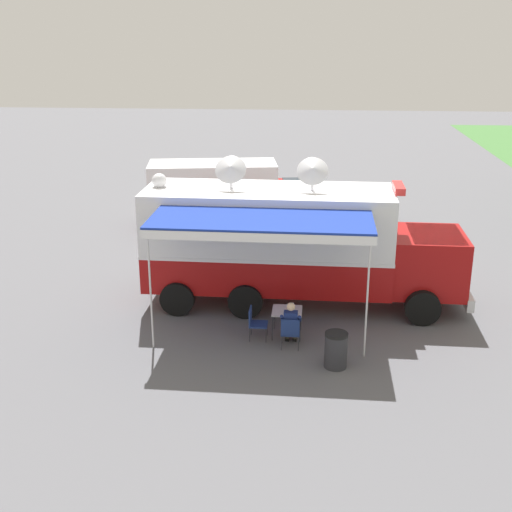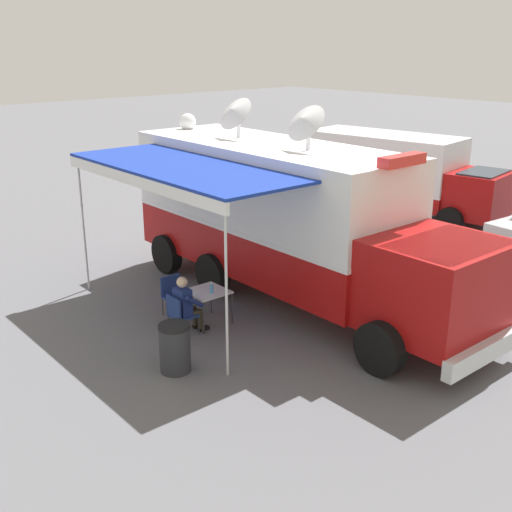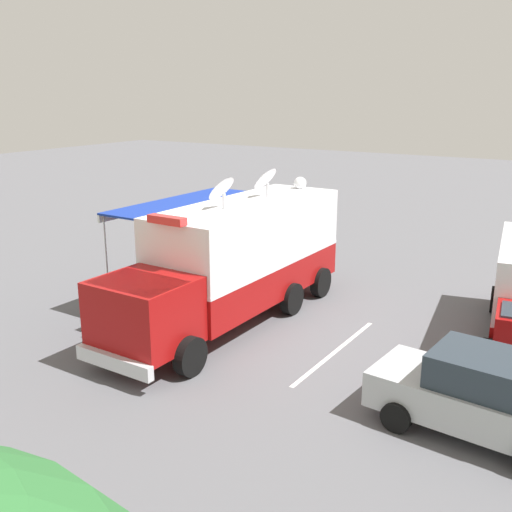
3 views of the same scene
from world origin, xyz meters
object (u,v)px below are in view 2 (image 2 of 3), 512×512
at_px(folding_chair_beside_table, 174,292).
at_px(support_truck, 397,174).
at_px(trash_bin, 175,348).
at_px(folding_chair_at_table, 179,312).
at_px(seated_responder, 187,304).
at_px(folding_table, 207,294).
at_px(water_bottle, 212,288).
at_px(command_truck, 289,217).

distance_m(folding_chair_beside_table, support_truck, 10.78).
bearing_deg(trash_bin, folding_chair_beside_table, -124.06).
bearing_deg(folding_chair_at_table, trash_bin, 51.98).
height_order(seated_responder, support_truck, support_truck).
xyz_separation_m(folding_table, trash_bin, (1.69, 1.25, -0.22)).
relative_size(water_bottle, folding_chair_beside_table, 0.26).
bearing_deg(command_truck, trash_bin, 16.30).
height_order(folding_chair_beside_table, support_truck, support_truck).
height_order(folding_table, folding_chair_at_table, folding_chair_at_table).
distance_m(folding_table, seated_responder, 0.62).
bearing_deg(folding_table, water_bottle, 90.43).
bearing_deg(seated_responder, folding_chair_at_table, -1.24).
xyz_separation_m(water_bottle, seated_responder, (0.61, -0.04, -0.18)).
xyz_separation_m(seated_responder, support_truck, (-10.89, -2.99, 0.73)).
bearing_deg(folding_table, command_truck, 177.74).
bearing_deg(water_bottle, command_truck, -178.31).
xyz_separation_m(command_truck, folding_chair_beside_table, (2.55, -0.94, -1.43)).
relative_size(command_truck, seated_responder, 7.63).
bearing_deg(folding_chair_beside_table, water_bottle, 105.12).
height_order(folding_chair_at_table, seated_responder, seated_responder).
height_order(folding_chair_beside_table, seated_responder, seated_responder).
xyz_separation_m(command_truck, support_truck, (-8.00, -2.96, -0.56)).
bearing_deg(seated_responder, trash_bin, 46.44).
relative_size(command_truck, folding_table, 11.68).
distance_m(water_bottle, seated_responder, 0.64).
bearing_deg(support_truck, folding_table, 15.60).
xyz_separation_m(command_truck, water_bottle, (2.28, 0.07, -1.11)).
height_order(command_truck, seated_responder, command_truck).
distance_m(folding_chair_at_table, seated_responder, 0.23).
distance_m(folding_table, trash_bin, 2.11).
xyz_separation_m(folding_chair_at_table, support_truck, (-11.08, -2.98, 0.87)).
bearing_deg(folding_chair_at_table, water_bottle, 176.69).
distance_m(folding_table, folding_chair_at_table, 0.82).
relative_size(folding_chair_at_table, support_truck, 0.12).
bearing_deg(command_truck, water_bottle, 1.69).
bearing_deg(folding_chair_beside_table, trash_bin, 55.94).
bearing_deg(folding_chair_beside_table, support_truck, -169.16).
xyz_separation_m(folding_table, water_bottle, (-0.00, 0.16, 0.16)).
xyz_separation_m(water_bottle, folding_chair_beside_table, (0.27, -1.01, -0.32)).
relative_size(folding_chair_at_table, trash_bin, 0.96).
bearing_deg(folding_chair_at_table, command_truck, -179.61).
xyz_separation_m(command_truck, folding_chair_at_table, (3.08, 0.02, -1.43)).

